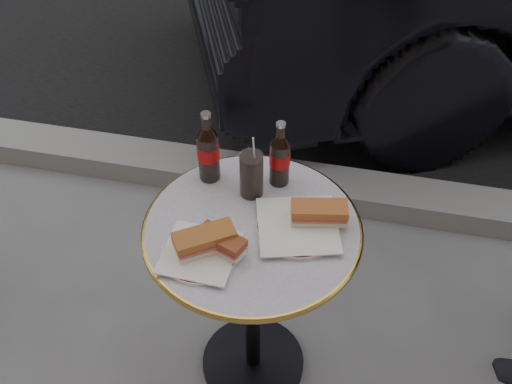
% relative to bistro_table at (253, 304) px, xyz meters
% --- Properties ---
extents(ground, '(80.00, 80.00, 0.00)m').
position_rel_bistro_table_xyz_m(ground, '(0.00, 0.00, -0.37)').
color(ground, slate).
rests_on(ground, ground).
extents(curb, '(40.00, 0.20, 0.12)m').
position_rel_bistro_table_xyz_m(curb, '(0.00, 0.90, -0.32)').
color(curb, gray).
rests_on(curb, ground).
extents(bistro_table, '(0.62, 0.62, 0.73)m').
position_rel_bistro_table_xyz_m(bistro_table, '(0.00, 0.00, 0.00)').
color(bistro_table, '#BAB2C4').
rests_on(bistro_table, ground).
extents(plate_left, '(0.24, 0.24, 0.01)m').
position_rel_bistro_table_xyz_m(plate_left, '(-0.11, -0.13, 0.37)').
color(plate_left, white).
rests_on(plate_left, bistro_table).
extents(plate_right, '(0.25, 0.25, 0.01)m').
position_rel_bistro_table_xyz_m(plate_right, '(0.13, 0.02, 0.37)').
color(plate_right, silver).
rests_on(plate_right, bistro_table).
extents(sandwich_left_a, '(0.18, 0.15, 0.06)m').
position_rel_bistro_table_xyz_m(sandwich_left_a, '(-0.10, -0.11, 0.41)').
color(sandwich_left_a, '#AA5E2B').
rests_on(sandwich_left_a, plate_left).
extents(sandwich_left_b, '(0.15, 0.11, 0.05)m').
position_rel_bistro_table_xyz_m(sandwich_left_b, '(-0.06, -0.10, 0.40)').
color(sandwich_left_b, brown).
rests_on(sandwich_left_b, plate_left).
extents(sandwich_right, '(0.17, 0.10, 0.05)m').
position_rel_bistro_table_xyz_m(sandwich_right, '(0.18, 0.05, 0.41)').
color(sandwich_right, '#B45E2D').
rests_on(sandwich_right, plate_right).
extents(cola_bottle_left, '(0.07, 0.07, 0.24)m').
position_rel_bistro_table_xyz_m(cola_bottle_left, '(-0.17, 0.17, 0.49)').
color(cola_bottle_left, black).
rests_on(cola_bottle_left, bistro_table).
extents(cola_bottle_right, '(0.07, 0.07, 0.22)m').
position_rel_bistro_table_xyz_m(cola_bottle_right, '(0.04, 0.20, 0.48)').
color(cola_bottle_right, black).
rests_on(cola_bottle_right, bistro_table).
extents(cola_glass, '(0.08, 0.08, 0.15)m').
position_rel_bistro_table_xyz_m(cola_glass, '(-0.03, 0.13, 0.44)').
color(cola_glass, black).
rests_on(cola_glass, bistro_table).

